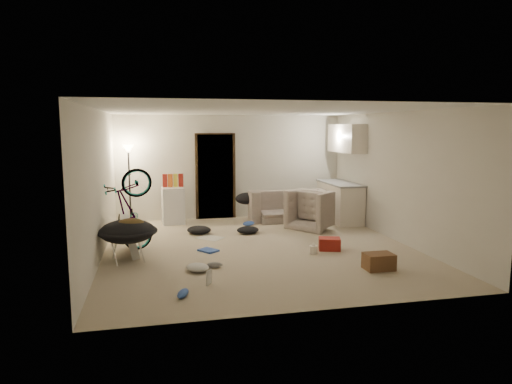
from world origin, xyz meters
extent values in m
cube|color=#BAAB8F|center=(0.00, 0.00, -0.01)|extent=(5.50, 6.00, 0.02)
cube|color=white|center=(0.00, 0.00, 2.51)|extent=(5.50, 6.00, 0.02)
cube|color=beige|center=(0.00, 3.01, 1.25)|extent=(5.50, 0.02, 2.50)
cube|color=beige|center=(0.00, -3.01, 1.25)|extent=(5.50, 0.02, 2.50)
cube|color=beige|center=(-2.76, 0.00, 1.25)|extent=(0.02, 6.00, 2.50)
cube|color=beige|center=(2.76, 0.00, 1.25)|extent=(0.02, 6.00, 2.50)
cube|color=black|center=(-0.40, 2.97, 1.02)|extent=(0.85, 0.10, 2.04)
cube|color=black|center=(-0.40, 2.94, 1.02)|extent=(0.97, 0.04, 2.10)
cylinder|color=black|center=(-2.40, 2.65, 0.01)|extent=(0.28, 0.28, 0.03)
cylinder|color=black|center=(-2.40, 2.65, 0.85)|extent=(0.04, 0.04, 1.70)
cone|color=#FFE0A5|center=(-2.40, 2.65, 1.72)|extent=(0.24, 0.24, 0.18)
cube|color=white|center=(2.43, 2.00, 0.44)|extent=(0.60, 1.50, 0.88)
cube|color=gray|center=(2.43, 2.00, 0.90)|extent=(0.64, 1.54, 0.04)
cube|color=white|center=(2.56, 2.00, 1.95)|extent=(0.38, 1.40, 0.65)
imported|color=#3D453E|center=(1.23, 2.45, 0.28)|extent=(1.93, 0.83, 0.55)
imported|color=#3D453E|center=(1.67, 1.46, 0.31)|extent=(1.25, 1.27, 0.62)
imported|color=black|center=(-2.30, 0.22, 0.40)|extent=(1.61, 0.89, 0.88)
imported|color=maroon|center=(-1.17, -1.86, 0.01)|extent=(0.26, 0.25, 0.02)
cube|color=white|center=(-1.44, 2.55, 0.42)|extent=(0.52, 0.52, 0.84)
cube|color=maroon|center=(-1.61, 2.55, 1.00)|extent=(0.11, 0.08, 0.30)
cube|color=#BE5017|center=(-1.49, 2.55, 1.00)|extent=(0.12, 0.10, 0.30)
cube|color=gold|center=(-1.37, 2.55, 1.00)|extent=(0.10, 0.08, 0.30)
cube|color=maroon|center=(-1.25, 2.55, 1.00)|extent=(0.12, 0.09, 0.30)
cylinder|color=silver|center=(-2.30, -0.34, 0.23)|extent=(0.64, 0.64, 0.45)
ellipsoid|color=black|center=(-2.30, -0.34, 0.50)|extent=(0.90, 0.90, 0.38)
torus|color=black|center=(-2.30, -0.34, 0.50)|extent=(0.97, 0.97, 0.07)
ellipsoid|color=#4E391A|center=(-2.25, -0.37, 0.61)|extent=(0.53, 0.46, 0.22)
ellipsoid|color=black|center=(0.28, 2.45, 0.54)|extent=(0.61, 0.52, 0.28)
cube|color=silver|center=(-2.30, 0.18, 0.35)|extent=(0.38, 1.09, 0.71)
cube|color=brown|center=(1.54, -1.67, 0.13)|extent=(0.45, 0.32, 0.25)
cube|color=maroon|center=(1.22, -0.42, 0.11)|extent=(0.44, 0.38, 0.22)
cylinder|color=white|center=(0.85, -0.59, 0.07)|extent=(0.14, 0.14, 0.14)
cone|color=white|center=(0.85, -0.59, 0.17)|extent=(0.08, 0.08, 0.06)
cube|color=beige|center=(-0.78, 0.94, 0.00)|extent=(0.62, 0.61, 0.01)
cube|color=#3257B8|center=(-0.94, -0.04, 0.02)|extent=(0.39, 0.41, 0.03)
cube|color=silver|center=(-0.94, 1.39, 0.01)|extent=(0.23, 0.27, 0.02)
ellipsoid|color=#3257B8|center=(0.20, 1.91, 0.05)|extent=(0.31, 0.19, 0.11)
ellipsoid|color=#3257B8|center=(-1.52, -2.21, 0.05)|extent=(0.23, 0.30, 0.10)
ellipsoid|color=slate|center=(-0.95, -1.04, 0.05)|extent=(0.27, 0.16, 0.09)
ellipsoid|color=black|center=(-0.97, 1.37, 0.08)|extent=(0.63, 0.59, 0.16)
ellipsoid|color=black|center=(0.04, 1.19, 0.07)|extent=(0.54, 0.50, 0.14)
ellipsoid|color=silver|center=(-1.23, -1.15, 0.06)|extent=(0.49, 0.50, 0.12)
camera|label=1|loc=(-1.83, -7.97, 2.19)|focal=32.00mm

